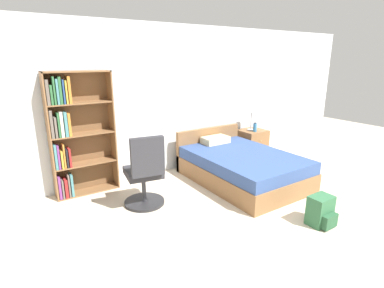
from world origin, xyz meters
TOP-DOWN VIEW (x-y plane):
  - ground_plane at (0.00, 0.00)m, footprint 14.00×14.00m
  - wall_back at (0.00, 3.23)m, footprint 9.00×0.06m
  - bookshelf at (-1.89, 3.05)m, footprint 0.93×0.26m
  - bed at (0.55, 2.09)m, footprint 1.40×2.03m
  - office_chair at (-1.20, 2.10)m, footprint 0.58×0.64m
  - nightstand at (1.61, 2.89)m, footprint 0.53×0.50m
  - table_lamp at (1.56, 2.91)m, footprint 0.23×0.23m
  - water_bottle at (1.54, 2.77)m, footprint 0.08×0.08m
  - backpack_green at (0.43, 0.45)m, footprint 0.30×0.29m

SIDE VIEW (x-z plane):
  - ground_plane at x=0.00m, z-range 0.00..0.00m
  - backpack_green at x=0.43m, z-range -0.01..0.37m
  - bed at x=0.55m, z-range -0.12..0.63m
  - nightstand at x=1.61m, z-range 0.00..0.59m
  - office_chair at x=-1.20m, z-range -0.06..1.00m
  - water_bottle at x=1.54m, z-range 0.58..0.77m
  - bookshelf at x=-1.89m, z-range 0.03..1.89m
  - table_lamp at x=1.56m, z-range 0.76..1.30m
  - wall_back at x=0.00m, z-range 0.00..2.60m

